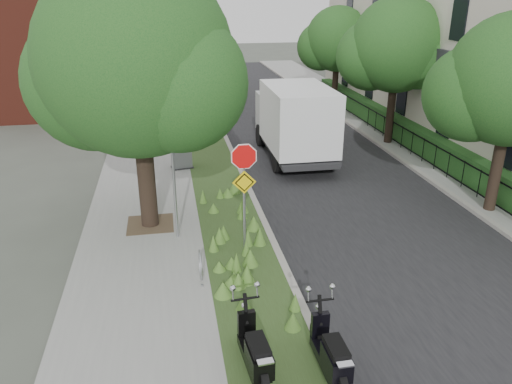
# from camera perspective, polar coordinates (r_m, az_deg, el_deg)

# --- Properties ---
(ground) EXTENTS (120.00, 120.00, 0.00)m
(ground) POSITION_cam_1_polar(r_m,az_deg,el_deg) (13.72, 4.95, -7.84)
(ground) COLOR #4C5147
(ground) RESTS_ON ground
(sidewalk_near) EXTENTS (3.50, 60.00, 0.12)m
(sidewalk_near) POSITION_cam_1_polar(r_m,az_deg,el_deg) (22.51, -12.32, 4.05)
(sidewalk_near) COLOR gray
(sidewalk_near) RESTS_ON ground
(verge) EXTENTS (2.00, 60.00, 0.12)m
(verge) POSITION_cam_1_polar(r_m,az_deg,el_deg) (22.56, -5.32, 4.51)
(verge) COLOR #32451D
(verge) RESTS_ON ground
(kerb_near) EXTENTS (0.20, 60.00, 0.13)m
(kerb_near) POSITION_cam_1_polar(r_m,az_deg,el_deg) (22.66, -2.80, 4.67)
(kerb_near) COLOR #9E9991
(kerb_near) RESTS_ON ground
(road) EXTENTS (7.00, 60.00, 0.01)m
(road) POSITION_cam_1_polar(r_m,az_deg,el_deg) (23.36, 5.78, 4.97)
(road) COLOR black
(road) RESTS_ON ground
(kerb_far) EXTENTS (0.20, 60.00, 0.13)m
(kerb_far) POSITION_cam_1_polar(r_m,az_deg,el_deg) (24.52, 13.71, 5.41)
(kerb_far) COLOR #9E9991
(kerb_far) RESTS_ON ground
(footpath_far) EXTENTS (3.20, 60.00, 0.12)m
(footpath_far) POSITION_cam_1_polar(r_m,az_deg,el_deg) (25.24, 17.27, 5.51)
(footpath_far) COLOR gray
(footpath_far) RESTS_ON ground
(street_tree_main) EXTENTS (6.21, 5.54, 7.66)m
(street_tree_main) POSITION_cam_1_polar(r_m,az_deg,el_deg) (14.48, -13.78, 13.44)
(street_tree_main) COLOR black
(street_tree_main) RESTS_ON ground
(bare_post) EXTENTS (0.08, 0.08, 4.00)m
(bare_post) POSITION_cam_1_polar(r_m,az_deg,el_deg) (14.06, -9.41, 2.22)
(bare_post) COLOR #A5A8AD
(bare_post) RESTS_ON ground
(bike_hoop) EXTENTS (0.06, 0.78, 0.77)m
(bike_hoop) POSITION_cam_1_polar(r_m,az_deg,el_deg) (12.57, -6.36, -8.30)
(bike_hoop) COLOR #A5A8AD
(bike_hoop) RESTS_ON ground
(sign_assembly) EXTENTS (0.94, 0.08, 3.22)m
(sign_assembly) POSITION_cam_1_polar(r_m,az_deg,el_deg) (12.98, -1.37, 1.79)
(sign_assembly) COLOR #A5A8AD
(sign_assembly) RESTS_ON ground
(fence_far) EXTENTS (0.04, 24.00, 1.00)m
(fence_far) POSITION_cam_1_polar(r_m,az_deg,el_deg) (24.65, 15.34, 6.81)
(fence_far) COLOR black
(fence_far) RESTS_ON ground
(hedge_far) EXTENTS (1.00, 24.00, 1.10)m
(hedge_far) POSITION_cam_1_polar(r_m,az_deg,el_deg) (24.95, 16.81, 6.83)
(hedge_far) COLOR #194619
(hedge_far) RESTS_ON footpath_far
(terrace_houses) EXTENTS (7.40, 26.40, 8.20)m
(terrace_houses) POSITION_cam_1_polar(r_m,az_deg,el_deg) (26.17, 24.94, 14.25)
(terrace_houses) COLOR beige
(terrace_houses) RESTS_ON ground
(brick_building) EXTENTS (9.40, 10.40, 8.30)m
(brick_building) POSITION_cam_1_polar(r_m,az_deg,el_deg) (34.13, -21.66, 16.19)
(brick_building) COLOR maroon
(brick_building) RESTS_ON ground
(far_tree_a) EXTENTS (4.60, 4.10, 6.22)m
(far_tree_a) POSITION_cam_1_polar(r_m,az_deg,el_deg) (17.13, 26.97, 10.68)
(far_tree_a) COLOR black
(far_tree_a) RESTS_ON ground
(far_tree_b) EXTENTS (4.83, 4.31, 6.56)m
(far_tree_b) POSITION_cam_1_polar(r_m,az_deg,el_deg) (23.92, 15.61, 15.39)
(far_tree_b) COLOR black
(far_tree_b) RESTS_ON ground
(far_tree_c) EXTENTS (4.37, 3.89, 5.93)m
(far_tree_c) POSITION_cam_1_polar(r_m,az_deg,el_deg) (31.34, 9.17, 16.53)
(far_tree_c) COLOR black
(far_tree_c) RESTS_ON ground
(scooter_near) EXTENTS (0.49, 1.91, 0.91)m
(scooter_near) POSITION_cam_1_polar(r_m,az_deg,el_deg) (9.66, 0.00, -18.32)
(scooter_near) COLOR black
(scooter_near) RESTS_ON ground
(scooter_far) EXTENTS (0.40, 1.90, 0.91)m
(scooter_far) POSITION_cam_1_polar(r_m,az_deg,el_deg) (9.72, 8.66, -18.35)
(scooter_far) COLOR black
(scooter_far) RESTS_ON ground
(box_truck) EXTENTS (2.52, 6.10, 2.74)m
(box_truck) POSITION_cam_1_polar(r_m,az_deg,el_deg) (21.39, 4.44, 8.37)
(box_truck) COLOR #262628
(box_truck) RESTS_ON ground
(utility_cabinet) EXTENTS (0.94, 0.72, 1.11)m
(utility_cabinet) POSITION_cam_1_polar(r_m,az_deg,el_deg) (20.40, -8.50, 4.21)
(utility_cabinet) COLOR #262628
(utility_cabinet) RESTS_ON ground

